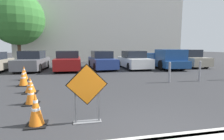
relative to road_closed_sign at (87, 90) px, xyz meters
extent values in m
plane|color=#333335|center=(1.33, 8.81, -0.80)|extent=(96.00, 96.00, 0.00)
cube|color=beige|center=(1.33, -1.19, -0.73)|extent=(29.02, 0.20, 0.14)
cube|color=black|center=(0.00, 0.00, 0.15)|extent=(0.99, 0.02, 0.99)
cube|color=orange|center=(0.00, -0.02, 0.15)|extent=(0.93, 0.02, 0.93)
cube|color=slate|center=(0.00, 0.04, -0.79)|extent=(0.68, 0.20, 0.02)
cube|color=slate|center=(-0.28, 0.04, -0.33)|extent=(0.04, 0.04, 0.95)
cube|color=slate|center=(0.28, 0.04, -0.33)|extent=(0.04, 0.04, 0.95)
cube|color=black|center=(-1.18, 0.11, -0.79)|extent=(0.46, 0.46, 0.03)
cone|color=orange|center=(-1.18, 0.11, -0.39)|extent=(0.34, 0.34, 0.76)
cylinder|color=white|center=(-1.18, 0.11, -0.23)|extent=(0.11, 0.11, 0.07)
cylinder|color=white|center=(-1.18, 0.11, -0.41)|extent=(0.19, 0.19, 0.07)
cube|color=black|center=(-1.68, 1.76, -0.79)|extent=(0.46, 0.46, 0.03)
cone|color=orange|center=(-1.68, 1.76, -0.44)|extent=(0.34, 0.34, 0.66)
cylinder|color=white|center=(-1.68, 1.76, -0.30)|extent=(0.11, 0.11, 0.06)
cylinder|color=white|center=(-1.68, 1.76, -0.46)|extent=(0.19, 0.19, 0.06)
cube|color=black|center=(-2.06, 3.29, -0.79)|extent=(0.54, 0.54, 0.03)
cone|color=orange|center=(-2.06, 3.29, -0.48)|extent=(0.40, 0.40, 0.59)
cylinder|color=white|center=(-2.06, 3.29, -0.35)|extent=(0.12, 0.12, 0.05)
cylinder|color=white|center=(-2.06, 3.29, -0.49)|extent=(0.22, 0.22, 0.05)
cube|color=black|center=(-2.71, 4.72, -0.79)|extent=(0.53, 0.53, 0.03)
cone|color=orange|center=(-2.71, 4.72, -0.40)|extent=(0.40, 0.40, 0.74)
cylinder|color=white|center=(-2.71, 4.72, -0.24)|extent=(0.12, 0.12, 0.07)
cylinder|color=white|center=(-2.71, 4.72, -0.42)|extent=(0.22, 0.22, 0.07)
cube|color=black|center=(-3.10, 6.31, -0.79)|extent=(0.50, 0.50, 0.03)
cone|color=orange|center=(-3.10, 6.31, -0.40)|extent=(0.37, 0.37, 0.75)
cylinder|color=white|center=(-3.10, 6.31, -0.24)|extent=(0.12, 0.12, 0.07)
cylinder|color=white|center=(-3.10, 6.31, -0.41)|extent=(0.20, 0.20, 0.07)
cylinder|color=black|center=(-5.42, 11.05, -0.48)|extent=(0.22, 0.65, 0.65)
cube|color=slate|center=(-3.59, 10.41, -0.25)|extent=(2.03, 4.27, 0.75)
cube|color=#1E232D|center=(-3.59, 10.52, 0.42)|extent=(1.68, 2.01, 0.59)
cylinder|color=black|center=(-2.86, 9.07, -0.48)|extent=(0.24, 0.66, 0.65)
cylinder|color=black|center=(-4.49, 9.18, -0.48)|extent=(0.24, 0.66, 0.65)
cylinder|color=black|center=(-2.70, 11.65, -0.48)|extent=(0.24, 0.66, 0.65)
cylinder|color=black|center=(-4.33, 11.75, -0.48)|extent=(0.24, 0.66, 0.65)
cube|color=maroon|center=(-0.88, 9.97, -0.22)|extent=(1.85, 4.07, 0.79)
cube|color=#1E232D|center=(-0.88, 10.07, 0.44)|extent=(1.63, 1.88, 0.55)
cylinder|color=black|center=(-0.03, 8.70, -0.47)|extent=(0.20, 0.67, 0.67)
cylinder|color=black|center=(-1.73, 8.71, -0.47)|extent=(0.20, 0.67, 0.67)
cylinder|color=black|center=(-0.03, 11.23, -0.47)|extent=(0.20, 0.67, 0.67)
cylinder|color=black|center=(-1.72, 11.23, -0.47)|extent=(0.20, 0.67, 0.67)
cube|color=navy|center=(1.84, 10.30, -0.26)|extent=(1.99, 4.41, 0.73)
cube|color=#1E232D|center=(1.83, 10.40, 0.40)|extent=(1.64, 2.07, 0.58)
cylinder|color=black|center=(2.71, 9.01, -0.48)|extent=(0.24, 0.65, 0.64)
cylinder|color=black|center=(1.12, 8.91, -0.48)|extent=(0.24, 0.65, 0.64)
cylinder|color=black|center=(2.55, 11.68, -0.48)|extent=(0.24, 0.65, 0.64)
cylinder|color=black|center=(0.96, 11.58, -0.48)|extent=(0.24, 0.65, 0.64)
cube|color=white|center=(4.55, 10.10, -0.27)|extent=(1.91, 4.18, 0.74)
cube|color=#1E232D|center=(4.55, 10.20, 0.39)|extent=(1.65, 1.94, 0.58)
cylinder|color=black|center=(5.42, 8.83, -0.49)|extent=(0.21, 0.62, 0.62)
cylinder|color=black|center=(3.73, 8.80, -0.49)|extent=(0.21, 0.62, 0.62)
cylinder|color=black|center=(5.37, 11.40, -0.49)|extent=(0.21, 0.62, 0.62)
cylinder|color=black|center=(3.68, 11.37, -0.49)|extent=(0.21, 0.62, 0.62)
cube|color=navy|center=(7.27, 10.02, -0.31)|extent=(2.28, 5.32, 0.55)
cube|color=navy|center=(7.20, 8.85, 0.39)|extent=(1.95, 2.18, 0.85)
cube|color=navy|center=(7.38, 12.27, 0.19)|extent=(1.91, 0.20, 0.45)
cube|color=navy|center=(8.27, 11.02, 0.19)|extent=(0.23, 2.51, 0.45)
cube|color=navy|center=(6.37, 11.12, 0.19)|extent=(0.23, 2.51, 0.45)
cylinder|color=black|center=(8.10, 8.41, -0.40)|extent=(0.28, 0.81, 0.80)
cylinder|color=black|center=(6.26, 8.51, -0.40)|extent=(0.28, 0.81, 0.80)
cylinder|color=black|center=(8.27, 11.54, -0.40)|extent=(0.28, 0.81, 0.80)
cylinder|color=black|center=(6.43, 11.64, -0.40)|extent=(0.28, 0.81, 0.80)
cube|color=#A39984|center=(9.98, 10.36, -0.25)|extent=(1.87, 4.16, 0.72)
cube|color=#1E232D|center=(9.98, 10.46, 0.44)|extent=(1.61, 1.93, 0.66)
cylinder|color=black|center=(10.78, 9.06, -0.46)|extent=(0.21, 0.68, 0.68)
cylinder|color=black|center=(9.13, 9.09, -0.46)|extent=(0.21, 0.68, 0.68)
cylinder|color=black|center=(10.83, 11.62, -0.46)|extent=(0.21, 0.68, 0.68)
cylinder|color=black|center=(9.18, 11.65, -0.46)|extent=(0.21, 0.68, 0.68)
cylinder|color=gray|center=(4.43, 4.04, -0.30)|extent=(0.11, 0.11, 1.01)
sphere|color=gray|center=(4.43, 4.04, 0.21)|extent=(0.12, 0.12, 0.12)
cylinder|color=gray|center=(6.19, 4.04, -0.28)|extent=(0.11, 0.11, 1.04)
sphere|color=gray|center=(6.19, 4.04, 0.24)|extent=(0.12, 0.12, 0.12)
cube|color=beige|center=(3.15, 19.98, 3.39)|extent=(20.96, 5.00, 8.39)
cylinder|color=#513823|center=(-5.92, 15.36, 0.53)|extent=(0.32, 0.32, 2.67)
sphere|color=#387A33|center=(-5.92, 15.36, 3.85)|extent=(5.29, 5.29, 5.29)
camera|label=1|loc=(-0.22, -4.04, 1.02)|focal=28.00mm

